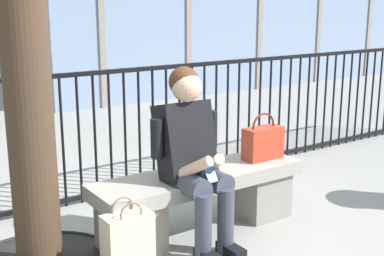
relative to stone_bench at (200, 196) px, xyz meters
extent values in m
plane|color=gray|center=(0.00, 0.00, -0.27)|extent=(60.00, 60.00, 0.00)
cube|color=gray|center=(0.00, 0.00, 0.13)|extent=(1.60, 0.44, 0.10)
cube|color=gray|center=(-0.56, 0.00, -0.10)|extent=(0.36, 0.37, 0.35)
cube|color=gray|center=(0.56, 0.00, -0.10)|extent=(0.36, 0.37, 0.35)
cylinder|color=#383D4C|center=(-0.24, -0.18, 0.20)|extent=(0.15, 0.40, 0.15)
cylinder|color=#383D4C|center=(-0.24, -0.38, -0.05)|extent=(0.11, 0.11, 0.45)
cylinder|color=#383D4C|center=(-0.06, -0.18, 0.20)|extent=(0.15, 0.40, 0.15)
cylinder|color=#383D4C|center=(-0.06, -0.38, -0.05)|extent=(0.11, 0.11, 0.45)
cube|color=black|center=(-0.06, -0.44, -0.23)|extent=(0.09, 0.22, 0.08)
cube|color=black|center=(-0.15, -0.04, 0.44)|extent=(0.36, 0.30, 0.55)
cylinder|color=black|center=(-0.37, -0.04, 0.49)|extent=(0.08, 0.08, 0.26)
cylinder|color=#DBAD89|center=(-0.23, -0.26, 0.32)|extent=(0.16, 0.28, 0.20)
cylinder|color=black|center=(0.07, -0.04, 0.49)|extent=(0.08, 0.08, 0.26)
cylinder|color=#DBAD89|center=(-0.07, -0.26, 0.32)|extent=(0.16, 0.28, 0.20)
cube|color=#2D6BB7|center=(-0.15, -0.32, 0.30)|extent=(0.07, 0.10, 0.13)
sphere|color=#DBAD89|center=(-0.15, -0.06, 0.81)|extent=(0.20, 0.20, 0.20)
sphere|color=#472816|center=(-0.15, -0.03, 0.84)|extent=(0.20, 0.20, 0.20)
cube|color=#B23823|center=(0.58, -0.01, 0.30)|extent=(0.31, 0.14, 0.25)
torus|color=maroon|center=(0.58, -0.01, 0.43)|extent=(0.22, 0.02, 0.22)
cube|color=beige|center=(-0.73, -0.28, -0.07)|extent=(0.30, 0.16, 0.40)
torus|color=#685E4C|center=(-0.73, -0.34, 0.15)|extent=(0.14, 0.01, 0.14)
torus|color=#685E4C|center=(-0.73, -0.23, 0.15)|extent=(0.14, 0.01, 0.14)
cylinder|color=black|center=(-1.04, 1.00, 0.27)|extent=(0.02, 0.02, 1.09)
cylinder|color=black|center=(-0.90, 1.00, 0.27)|extent=(0.02, 0.02, 1.09)
cylinder|color=black|center=(-0.76, 1.00, 0.27)|extent=(0.02, 0.02, 1.09)
cylinder|color=black|center=(-0.62, 1.00, 0.27)|extent=(0.02, 0.02, 1.09)
cylinder|color=black|center=(-0.48, 1.00, 0.27)|extent=(0.02, 0.02, 1.09)
cylinder|color=black|center=(-0.35, 1.00, 0.27)|extent=(0.02, 0.02, 1.09)
cylinder|color=black|center=(-0.21, 1.00, 0.27)|extent=(0.02, 0.02, 1.09)
cylinder|color=black|center=(-0.07, 1.00, 0.27)|extent=(0.02, 0.02, 1.09)
cylinder|color=black|center=(0.07, 1.00, 0.27)|extent=(0.02, 0.02, 1.09)
cylinder|color=black|center=(0.21, 1.00, 0.27)|extent=(0.02, 0.02, 1.09)
cylinder|color=black|center=(0.35, 1.00, 0.27)|extent=(0.02, 0.02, 1.09)
cylinder|color=black|center=(0.48, 1.00, 0.27)|extent=(0.02, 0.02, 1.09)
cylinder|color=black|center=(0.62, 1.00, 0.27)|extent=(0.02, 0.02, 1.09)
cylinder|color=black|center=(0.76, 1.00, 0.27)|extent=(0.02, 0.02, 1.09)
cylinder|color=black|center=(0.90, 1.00, 0.27)|extent=(0.02, 0.02, 1.09)
cylinder|color=black|center=(1.04, 1.00, 0.27)|extent=(0.02, 0.02, 1.09)
cylinder|color=black|center=(1.17, 1.00, 0.27)|extent=(0.02, 0.02, 1.09)
cylinder|color=black|center=(1.31, 1.00, 0.27)|extent=(0.02, 0.02, 1.09)
cylinder|color=black|center=(1.45, 1.00, 0.27)|extent=(0.02, 0.02, 1.09)
cylinder|color=black|center=(1.59, 1.00, 0.27)|extent=(0.02, 0.02, 1.09)
cylinder|color=black|center=(1.73, 1.00, 0.27)|extent=(0.02, 0.02, 1.09)
cylinder|color=black|center=(1.87, 1.00, 0.27)|extent=(0.02, 0.02, 1.09)
cylinder|color=black|center=(2.00, 1.00, 0.27)|extent=(0.02, 0.02, 1.09)
cylinder|color=black|center=(2.14, 1.00, 0.27)|extent=(0.02, 0.02, 1.09)
cylinder|color=black|center=(2.28, 1.00, 0.27)|extent=(0.02, 0.02, 1.09)
cylinder|color=black|center=(2.42, 1.00, 0.27)|extent=(0.02, 0.02, 1.09)
cylinder|color=black|center=(2.56, 1.00, 0.27)|extent=(0.02, 0.02, 1.09)
cylinder|color=black|center=(2.69, 1.00, 0.27)|extent=(0.02, 0.02, 1.09)
cylinder|color=black|center=(2.83, 1.00, 0.27)|extent=(0.02, 0.02, 1.09)
cylinder|color=black|center=(2.97, 1.00, 0.27)|extent=(0.02, 0.02, 1.09)
cylinder|color=black|center=(3.11, 1.00, 0.27)|extent=(0.02, 0.02, 1.09)
cylinder|color=black|center=(3.25, 1.00, 0.27)|extent=(0.02, 0.02, 1.09)
cylinder|color=black|center=(3.39, 1.00, 0.27)|extent=(0.02, 0.02, 1.09)
cube|color=black|center=(0.00, 1.00, -0.22)|extent=(7.88, 0.04, 0.04)
cube|color=black|center=(0.00, 1.00, 0.80)|extent=(7.88, 0.04, 0.04)
camera|label=1|loc=(-2.05, -2.87, 1.35)|focal=48.99mm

